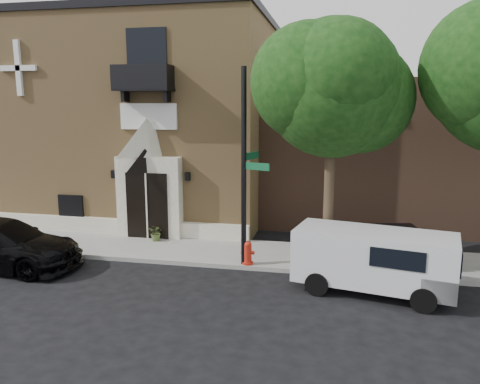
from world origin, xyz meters
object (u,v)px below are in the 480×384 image
object	(u,v)px
street_sign	(245,168)
fire_hydrant	(248,253)
cargo_van	(380,260)
dumpster	(384,248)
black_sedan	(1,244)
pedestrian_near	(327,233)

from	to	relation	value
street_sign	fire_hydrant	distance (m)	2.81
cargo_van	dumpster	bearing A→B (deg)	92.69
black_sedan	street_sign	size ratio (longest dim) A/B	0.86
street_sign	pedestrian_near	world-z (taller)	street_sign
black_sedan	fire_hydrant	size ratio (longest dim) A/B	6.93
dumpster	fire_hydrant	bearing A→B (deg)	174.92
black_sedan	street_sign	bearing A→B (deg)	-77.56
fire_hydrant	street_sign	bearing A→B (deg)	173.92
cargo_van	fire_hydrant	bearing A→B (deg)	174.27
cargo_van	pedestrian_near	bearing A→B (deg)	130.54
dumpster	cargo_van	bearing A→B (deg)	-110.84
black_sedan	pedestrian_near	xyz separation A→B (m)	(10.57, 3.04, 0.13)
cargo_van	fire_hydrant	distance (m)	4.29
cargo_van	fire_hydrant	xyz separation A→B (m)	(-4.06, 1.30, -0.47)
cargo_van	street_sign	distance (m)	4.96
street_sign	pedestrian_near	bearing A→B (deg)	50.13
cargo_van	dumpster	distance (m)	1.82
fire_hydrant	pedestrian_near	bearing A→B (deg)	31.38
street_sign	black_sedan	bearing A→B (deg)	-149.11
street_sign	fire_hydrant	world-z (taller)	street_sign
fire_hydrant	pedestrian_near	world-z (taller)	pedestrian_near
cargo_van	fire_hydrant	world-z (taller)	cargo_van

